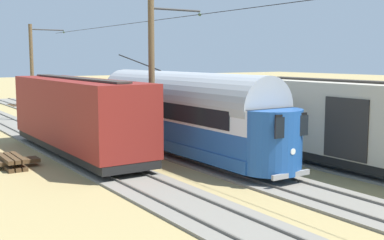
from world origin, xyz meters
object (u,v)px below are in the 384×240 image
Objects in this scene: coach_far_siding at (77,114)px; catenary_pole_foreground at (33,71)px; catenary_pole_mid_near at (153,81)px; boxcar_adjacent at (368,124)px; track_end_bumper at (214,117)px; vintage_streetcar at (181,112)px; spare_tie_stack at (12,162)px.

catenary_pole_foreground is at bearing -97.71° from coach_far_siding.
catenary_pole_mid_near reaches higher than coach_far_siding.
boxcar_adjacent is 7.17× the size of track_end_bumper.
vintage_streetcar reaches higher than spare_tie_stack.
vintage_streetcar is 13.46m from track_end_bumper.
vintage_streetcar is 8.92× the size of track_end_bumper.
catenary_pole_foreground and catenary_pole_mid_near have the same top height.
boxcar_adjacent is at bearing 105.65° from catenary_pole_foreground.
vintage_streetcar is 2.11× the size of catenary_pole_foreground.
catenary_pole_foreground is (7.14, -25.48, 1.80)m from boxcar_adjacent.
vintage_streetcar is at bearing -146.42° from catenary_pole_mid_near.
catenary_pole_foreground is at bearing -90.00° from catenary_pole_mid_near.
track_end_bumper is at bearing 146.16° from catenary_pole_foreground.
catenary_pole_mid_near is at bearing 44.18° from track_end_bumper.
catenary_pole_foreground is (2.56, -17.55, 1.71)m from vintage_streetcar.
spare_tie_stack is at bearing -12.03° from vintage_streetcar.
vintage_streetcar is at bearing 98.30° from catenary_pole_foreground.
boxcar_adjacent is 26.52m from catenary_pole_foreground.
boxcar_adjacent is 18.29m from track_end_bumper.
vintage_streetcar is at bearing 167.97° from spare_tie_stack.
track_end_bumper is at bearing -152.88° from coach_far_siding.
catenary_pole_mid_near reaches higher than spare_tie_stack.
catenary_pole_foreground is 19.25m from catenary_pole_mid_near.
coach_far_siding is (9.15, -10.59, -0.00)m from boxcar_adjacent.
spare_tie_stack is (12.67, -9.66, -1.89)m from boxcar_adjacent.
boxcar_adjacent is (-4.58, 7.93, -0.09)m from vintage_streetcar.
vintage_streetcar reaches higher than track_end_bumper.
coach_far_siding is at bearing -165.23° from spare_tie_stack.
boxcar_adjacent is at bearing 142.69° from spare_tie_stack.
track_end_bumper is (-11.72, 7.86, -3.56)m from catenary_pole_foreground.
catenary_pole_mid_near reaches higher than track_end_bumper.
coach_far_siding is at bearing -65.16° from catenary_pole_mid_near.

